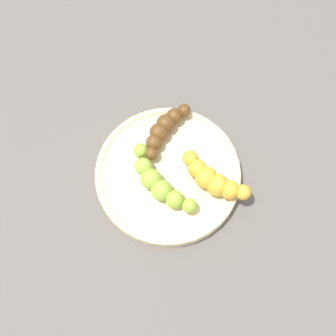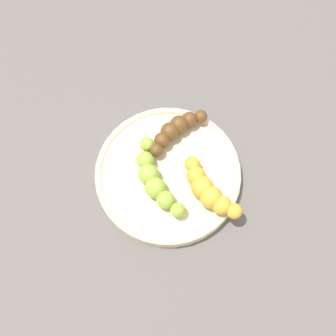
# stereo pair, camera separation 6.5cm
# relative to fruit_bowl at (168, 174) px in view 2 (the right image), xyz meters

# --- Properties ---
(ground_plane) EXTENTS (2.40, 2.40, 0.00)m
(ground_plane) POSITION_rel_fruit_bowl_xyz_m (0.00, 0.00, -0.01)
(ground_plane) COLOR #56514C
(fruit_bowl) EXTENTS (0.23, 0.23, 0.02)m
(fruit_bowl) POSITION_rel_fruit_bowl_xyz_m (0.00, 0.00, 0.00)
(fruit_bowl) COLOR beige
(fruit_bowl) RESTS_ON ground_plane
(banana_green) EXTENTS (0.13, 0.06, 0.03)m
(banana_green) POSITION_rel_fruit_bowl_xyz_m (-0.00, 0.03, 0.02)
(banana_green) COLOR #8CAD38
(banana_green) RESTS_ON fruit_bowl
(banana_spotted) EXTENTS (0.12, 0.04, 0.03)m
(banana_spotted) POSITION_rel_fruit_bowl_xyz_m (-0.06, -0.02, 0.02)
(banana_spotted) COLOR gold
(banana_spotted) RESTS_ON fruit_bowl
(banana_overripe) EXTENTS (0.04, 0.11, 0.03)m
(banana_overripe) POSITION_rel_fruit_bowl_xyz_m (0.04, -0.05, 0.02)
(banana_overripe) COLOR #593819
(banana_overripe) RESTS_ON fruit_bowl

